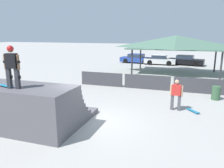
# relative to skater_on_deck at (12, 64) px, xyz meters

# --- Properties ---
(ground_plane) EXTENTS (160.00, 160.00, 0.00)m
(ground_plane) POSITION_rel_skater_on_deck_xyz_m (2.58, 1.92, -2.86)
(ground_plane) COLOR #A3A09B
(quarter_pipe_ramp) EXTENTS (5.35, 3.87, 1.88)m
(quarter_pipe_ramp) POSITION_rel_skater_on_deck_xyz_m (-0.43, 0.73, -2.03)
(quarter_pipe_ramp) COLOR #565459
(quarter_pipe_ramp) RESTS_ON ground
(skater_on_deck) EXTENTS (0.73, 0.28, 1.69)m
(skater_on_deck) POSITION_rel_skater_on_deck_xyz_m (0.00, 0.00, 0.00)
(skater_on_deck) COLOR #2D2D33
(skater_on_deck) RESTS_ON quarter_pipe_ramp
(skateboard_on_deck) EXTENTS (0.83, 0.38, 0.09)m
(skateboard_on_deck) POSITION_rel_skater_on_deck_xyz_m (-0.47, 0.07, -0.91)
(skateboard_on_deck) COLOR red
(skateboard_on_deck) RESTS_ON quarter_pipe_ramp
(bystander_walking) EXTENTS (0.67, 0.25, 1.67)m
(bystander_walking) POSITION_rel_skater_on_deck_xyz_m (6.06, 4.90, -1.93)
(bystander_walking) COLOR #4C4C51
(bystander_walking) RESTS_ON ground
(skateboard_on_ground) EXTENTS (0.68, 0.77, 0.09)m
(skateboard_on_ground) POSITION_rel_skater_on_deck_xyz_m (6.98, 4.86, -2.80)
(skateboard_on_ground) COLOR blue
(skateboard_on_ground) RESTS_ON ground
(barrier_fence) EXTENTS (10.53, 0.12, 1.05)m
(barrier_fence) POSITION_rel_skater_on_deck_xyz_m (3.83, 8.94, -2.33)
(barrier_fence) COLOR #3D3D42
(barrier_fence) RESTS_ON ground
(pavilion_shelter) EXTENTS (9.39, 5.08, 3.86)m
(pavilion_shelter) POSITION_rel_skater_on_deck_xyz_m (5.43, 16.34, 0.32)
(pavilion_shelter) COLOR #2D2D33
(pavilion_shelter) RESTS_ON ground
(trash_bin) EXTENTS (0.52, 0.52, 0.85)m
(trash_bin) POSITION_rel_skater_on_deck_xyz_m (8.35, 7.67, -2.43)
(trash_bin) COLOR #385B3D
(trash_bin) RESTS_ON ground
(parked_car_blue) EXTENTS (4.67, 2.19, 1.27)m
(parked_car_blue) POSITION_rel_skater_on_deck_xyz_m (-0.02, 23.26, -2.25)
(parked_car_blue) COLOR navy
(parked_car_blue) RESTS_ON ground
(parked_car_white) EXTENTS (4.06, 1.73, 1.27)m
(parked_car_white) POSITION_rel_skater_on_deck_xyz_m (3.23, 22.63, -2.25)
(parked_car_white) COLOR silver
(parked_car_white) RESTS_ON ground
(parked_car_black) EXTENTS (4.68, 2.43, 1.27)m
(parked_car_black) POSITION_rel_skater_on_deck_xyz_m (6.47, 23.27, -2.25)
(parked_car_black) COLOR black
(parked_car_black) RESTS_ON ground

